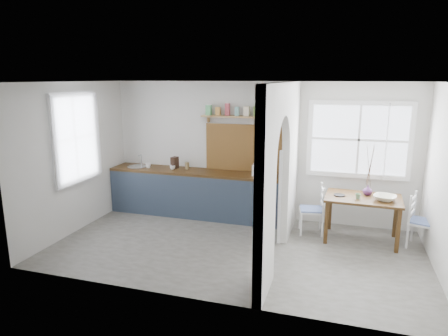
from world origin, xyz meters
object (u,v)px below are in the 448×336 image
(dining_table, at_px, (362,219))
(vase, at_px, (368,190))
(chair_right, at_px, (423,222))
(kettle, at_px, (256,170))
(chair_left, at_px, (311,209))

(dining_table, distance_m, vase, 0.49)
(chair_right, height_order, kettle, kettle)
(dining_table, xyz_separation_m, chair_right, (0.92, -0.03, 0.06))
(chair_left, height_order, vase, vase)
(chair_right, bearing_deg, kettle, 102.13)
(dining_table, distance_m, chair_right, 0.92)
(chair_left, xyz_separation_m, chair_right, (1.75, -0.11, 0.00))
(kettle, bearing_deg, vase, -1.29)
(kettle, bearing_deg, chair_left, -9.40)
(chair_right, xyz_separation_m, kettle, (-2.80, 0.36, 0.58))
(dining_table, bearing_deg, chair_left, 177.14)
(kettle, xyz_separation_m, vase, (1.95, -0.17, -0.18))
(dining_table, relative_size, chair_right, 1.37)
(vase, bearing_deg, kettle, 175.09)
(chair_right, distance_m, kettle, 2.89)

